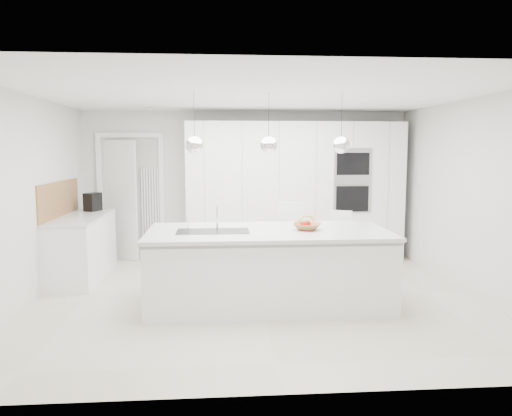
{
  "coord_description": "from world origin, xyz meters",
  "views": [
    {
      "loc": [
        -0.5,
        -6.06,
        1.84
      ],
      "look_at": [
        0.0,
        0.3,
        1.1
      ],
      "focal_mm": 35.0,
      "sensor_mm": 36.0,
      "label": 1
    }
  ],
  "objects": [
    {
      "name": "apple_a",
      "position": [
        0.52,
        -0.29,
        0.97
      ],
      "size": [
        0.08,
        0.08,
        0.08
      ],
      "primitive_type": "sphere",
      "color": "#A71D08",
      "rests_on": "fruit_bowl"
    },
    {
      "name": "island_base",
      "position": [
        0.1,
        -0.3,
        0.43
      ],
      "size": [
        2.8,
        1.2,
        0.86
      ],
      "primitive_type": "cube",
      "color": "white",
      "rests_on": "floor"
    },
    {
      "name": "island_worktop",
      "position": [
        0.1,
        -0.25,
        0.88
      ],
      "size": [
        2.84,
        1.4,
        0.04
      ],
      "primitive_type": "cube",
      "color": "silver",
      "rests_on": "island_base"
    },
    {
      "name": "apple_b",
      "position": [
        0.57,
        -0.25,
        0.97
      ],
      "size": [
        0.08,
        0.08,
        0.08
      ],
      "primitive_type": "sphere",
      "color": "#A71D08",
      "rests_on": "fruit_bowl"
    },
    {
      "name": "pendant_right",
      "position": [
        0.95,
        -0.3,
        1.9
      ],
      "size": [
        0.2,
        0.2,
        0.2
      ],
      "primitive_type": "sphere",
      "color": "white",
      "rests_on": "ceiling"
    },
    {
      "name": "island_tap",
      "position": [
        -0.5,
        -0.1,
        1.05
      ],
      "size": [
        0.02,
        0.02,
        0.3
      ],
      "primitive_type": "cylinder",
      "color": "white",
      "rests_on": "island_worktop"
    },
    {
      "name": "hallway_door",
      "position": [
        -2.2,
        2.42,
        1.0
      ],
      "size": [
        0.76,
        0.38,
        2.0
      ],
      "primitive_type": "cube",
      "rotation": [
        0.0,
        0.0,
        -0.44
      ],
      "color": "white",
      "rests_on": "floor"
    },
    {
      "name": "bar_stool_left",
      "position": [
        0.51,
        0.56,
        0.56
      ],
      "size": [
        0.47,
        0.58,
        1.12
      ],
      "primitive_type": null,
      "rotation": [
        0.0,
        0.0,
        -0.2
      ],
      "color": "white",
      "rests_on": "floor"
    },
    {
      "name": "wall_back",
      "position": [
        0.0,
        2.5,
        1.25
      ],
      "size": [
        5.5,
        0.0,
        5.5
      ],
      "primitive_type": "plane",
      "rotation": [
        1.57,
        0.0,
        0.0
      ],
      "color": "silver",
      "rests_on": "ground"
    },
    {
      "name": "espresso_machine",
      "position": [
        -2.43,
        1.82,
        1.04
      ],
      "size": [
        0.26,
        0.31,
        0.28
      ],
      "primitive_type": "cube",
      "rotation": [
        0.0,
        0.0,
        -0.4
      ],
      "color": "black",
      "rests_on": "left_worktop"
    },
    {
      "name": "island_sink",
      "position": [
        -0.55,
        -0.3,
        0.82
      ],
      "size": [
        0.84,
        0.44,
        0.18
      ],
      "primitive_type": null,
      "color": "#3F3F42",
      "rests_on": "island_worktop"
    },
    {
      "name": "oak_backsplash",
      "position": [
        -2.74,
        1.2,
        1.15
      ],
      "size": [
        0.02,
        1.8,
        0.5
      ],
      "primitive_type": "cube",
      "color": "#A16F3C",
      "rests_on": "wall_left"
    },
    {
      "name": "pendant_mid",
      "position": [
        0.1,
        -0.3,
        1.9
      ],
      "size": [
        0.2,
        0.2,
        0.2
      ],
      "primitive_type": "sphere",
      "color": "white",
      "rests_on": "ceiling"
    },
    {
      "name": "bar_stool_right",
      "position": [
        1.25,
        0.7,
        0.49
      ],
      "size": [
        0.48,
        0.54,
        0.98
      ],
      "primitive_type": null,
      "rotation": [
        0.0,
        0.0,
        -0.42
      ],
      "color": "white",
      "rests_on": "floor"
    },
    {
      "name": "pendant_left",
      "position": [
        -0.75,
        -0.3,
        1.9
      ],
      "size": [
        0.2,
        0.2,
        0.2
      ],
      "primitive_type": "sphere",
      "color": "white",
      "rests_on": "ceiling"
    },
    {
      "name": "tall_cabinets",
      "position": [
        0.8,
        2.2,
        1.15
      ],
      "size": [
        3.6,
        0.6,
        2.3
      ],
      "primitive_type": "cube",
      "color": "white",
      "rests_on": "floor"
    },
    {
      "name": "fruit_bowl",
      "position": [
        0.56,
        -0.28,
        0.94
      ],
      "size": [
        0.43,
        0.43,
        0.08
      ],
      "primitive_type": "imported",
      "rotation": [
        0.0,
        0.0,
        -0.38
      ],
      "color": "#A16F3C",
      "rests_on": "island_worktop"
    },
    {
      "name": "oven_stack",
      "position": [
        1.7,
        1.89,
        1.35
      ],
      "size": [
        0.62,
        0.04,
        1.05
      ],
      "primitive_type": null,
      "color": "#A5A5A8",
      "rests_on": "tall_cabinets"
    },
    {
      "name": "ceiling",
      "position": [
        0.0,
        0.0,
        2.5
      ],
      "size": [
        5.5,
        5.5,
        0.0
      ],
      "primitive_type": "plane",
      "rotation": [
        3.14,
        0.0,
        0.0
      ],
      "color": "white",
      "rests_on": "wall_back"
    },
    {
      "name": "wall_left",
      "position": [
        -2.75,
        0.0,
        1.25
      ],
      "size": [
        0.0,
        5.0,
        5.0
      ],
      "primitive_type": "plane",
      "rotation": [
        1.57,
        0.0,
        1.57
      ],
      "color": "silver",
      "rests_on": "ground"
    },
    {
      "name": "floor",
      "position": [
        0.0,
        0.0,
        0.0
      ],
      "size": [
        5.5,
        5.5,
        0.0
      ],
      "primitive_type": "plane",
      "color": "beige",
      "rests_on": "ground"
    },
    {
      "name": "doorway_frame",
      "position": [
        -1.95,
        2.47,
        1.02
      ],
      "size": [
        1.11,
        0.08,
        2.13
      ],
      "primitive_type": null,
      "color": "white",
      "rests_on": "floor"
    },
    {
      "name": "apple_c",
      "position": [
        0.54,
        -0.26,
        0.97
      ],
      "size": [
        0.07,
        0.07,
        0.07
      ],
      "primitive_type": "sphere",
      "color": "#A71D08",
      "rests_on": "fruit_bowl"
    },
    {
      "name": "banana_bunch",
      "position": [
        0.56,
        -0.26,
        1.02
      ],
      "size": [
        0.24,
        0.17,
        0.22
      ],
      "primitive_type": "torus",
      "rotation": [
        1.22,
        0.0,
        0.35
      ],
      "color": "gold",
      "rests_on": "fruit_bowl"
    },
    {
      "name": "radiator",
      "position": [
        -1.63,
        2.46,
        0.85
      ],
      "size": [
        0.32,
        0.04,
        1.4
      ],
      "primitive_type": null,
      "color": "white",
      "rests_on": "floor"
    },
    {
      "name": "left_worktop",
      "position": [
        -2.45,
        1.2,
        0.88
      ],
      "size": [
        0.62,
        1.82,
        0.04
      ],
      "primitive_type": "cube",
      "color": "silver",
      "rests_on": "left_base_cabinets"
    },
    {
      "name": "left_base_cabinets",
      "position": [
        -2.45,
        1.2,
        0.43
      ],
      "size": [
        0.6,
        1.8,
        0.86
      ],
      "primitive_type": "cube",
      "color": "white",
      "rests_on": "floor"
    }
  ]
}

